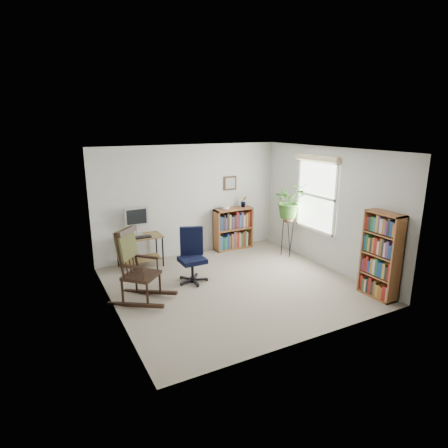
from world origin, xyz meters
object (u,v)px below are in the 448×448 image
desk (140,251)px  office_chair (192,256)px  rocking_chair (141,265)px  tall_bookshelf (381,255)px  low_bookshelf (233,229)px

desk → office_chair: bearing=-62.6°
desk → rocking_chair: bearing=-104.7°
rocking_chair → tall_bookshelf: size_ratio=0.85×
desk → office_chair: 1.38m
desk → office_chair: size_ratio=0.87×
tall_bookshelf → desk: bearing=134.6°
low_bookshelf → rocking_chair: bearing=-147.9°
rocking_chair → low_bookshelf: 3.10m
low_bookshelf → tall_bookshelf: (0.93, -3.32, 0.25)m
desk → tall_bookshelf: (3.15, -3.20, 0.41)m
office_chair → rocking_chair: (-1.03, -0.31, 0.11)m
desk → low_bookshelf: 2.23m
office_chair → low_bookshelf: 2.08m
desk → low_bookshelf: size_ratio=0.93×
office_chair → tall_bookshelf: tall_bookshelf is taller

